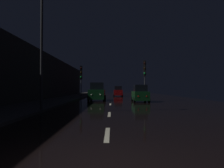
{
  "coord_description": "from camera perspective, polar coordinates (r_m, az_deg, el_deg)",
  "views": [
    {
      "loc": [
        0.16,
        -3.97,
        1.56
      ],
      "look_at": [
        0.25,
        18.52,
        2.0
      ],
      "focal_mm": 33.04,
      "sensor_mm": 36.0,
      "label": 1
    }
  ],
  "objects": [
    {
      "name": "sidewalk_left",
      "position": [
        29.27,
        -13.36,
        -4.01
      ],
      "size": [
        4.4,
        84.0,
        0.15
      ],
      "primitive_type": "cube",
      "color": "#33302D",
      "rests_on": "ground"
    },
    {
      "name": "car_parked_right_far",
      "position": [
        23.72,
        7.56,
        -2.76
      ],
      "size": [
        1.77,
        3.84,
        1.93
      ],
      "rotation": [
        0.0,
        0.0,
        1.57
      ],
      "color": "#0F3819",
      "rests_on": "ground"
    },
    {
      "name": "ground",
      "position": [
        28.51,
        -0.56,
        -4.29
      ],
      "size": [
        25.34,
        84.0,
        0.02
      ],
      "primitive_type": "cube",
      "color": "black"
    },
    {
      "name": "car_approaching_headlights",
      "position": [
        25.83,
        -4.34,
        -2.32
      ],
      "size": [
        2.05,
        4.44,
        2.24
      ],
      "rotation": [
        0.0,
        0.0,
        -1.57
      ],
      "color": "#0F3819",
      "rests_on": "ground"
    },
    {
      "name": "lane_centerline",
      "position": [
        16.22,
        -0.8,
        -6.63
      ],
      "size": [
        0.16,
        20.88,
        0.01
      ],
      "color": "beige",
      "rests_on": "ground"
    },
    {
      "name": "traffic_light_far_left",
      "position": [
        29.16,
        -8.78,
        2.46
      ],
      "size": [
        0.33,
        0.47,
        4.68
      ],
      "rotation": [
        0.0,
        0.0,
        -1.5
      ],
      "color": "#38383A",
      "rests_on": "ground"
    },
    {
      "name": "traffic_light_far_right",
      "position": [
        25.56,
        8.8,
        3.43
      ],
      "size": [
        0.38,
        0.48,
        4.93
      ],
      "rotation": [
        0.0,
        0.0,
        -1.81
      ],
      "color": "#38383A",
      "rests_on": "ground"
    },
    {
      "name": "building_facade_left",
      "position": [
        26.67,
        -20.5,
        2.41
      ],
      "size": [
        0.8,
        63.0,
        6.35
      ],
      "primitive_type": "cube",
      "color": "#2D2B28",
      "rests_on": "ground"
    },
    {
      "name": "car_distant_taillights",
      "position": [
        39.93,
        1.45,
        -2.09
      ],
      "size": [
        1.78,
        3.86,
        1.95
      ],
      "rotation": [
        0.0,
        0.0,
        1.57
      ],
      "color": "maroon",
      "rests_on": "ground"
    },
    {
      "name": "streetlamp_overhead",
      "position": [
        14.27,
        -17.42,
        13.55
      ],
      "size": [
        1.7,
        0.44,
        7.9
      ],
      "color": "#2D2D30",
      "rests_on": "ground"
    }
  ]
}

